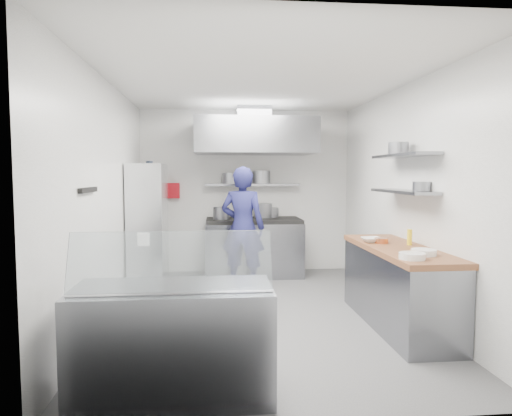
{
  "coord_description": "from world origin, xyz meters",
  "views": [
    {
      "loc": [
        -0.57,
        -5.44,
        1.71
      ],
      "look_at": [
        0.0,
        0.6,
        1.25
      ],
      "focal_mm": 32.0,
      "sensor_mm": 36.0,
      "label": 1
    }
  ],
  "objects": [
    {
      "name": "floor",
      "position": [
        0.0,
        0.0,
        0.0
      ],
      "size": [
        5.0,
        5.0,
        0.0
      ],
      "primitive_type": "plane",
      "color": "#48484A",
      "rests_on": "ground"
    },
    {
      "name": "ceiling",
      "position": [
        0.0,
        0.0,
        2.8
      ],
      "size": [
        5.0,
        5.0,
        0.0
      ],
      "primitive_type": "plane",
      "rotation": [
        3.14,
        0.0,
        0.0
      ],
      "color": "silver",
      "rests_on": "wall_back"
    },
    {
      "name": "wall_back",
      "position": [
        0.0,
        2.5,
        1.4
      ],
      "size": [
        3.6,
        2.8,
        0.02
      ],
      "primitive_type": "cube",
      "rotation": [
        1.57,
        0.0,
        0.0
      ],
      "color": "white",
      "rests_on": "floor"
    },
    {
      "name": "wall_front",
      "position": [
        0.0,
        -2.5,
        1.4
      ],
      "size": [
        3.6,
        2.8,
        0.02
      ],
      "primitive_type": "cube",
      "rotation": [
        -1.57,
        0.0,
        0.0
      ],
      "color": "white",
      "rests_on": "floor"
    },
    {
      "name": "wall_left",
      "position": [
        -1.8,
        0.0,
        1.4
      ],
      "size": [
        2.8,
        5.0,
        0.02
      ],
      "primitive_type": "cube",
      "rotation": [
        1.57,
        0.0,
        1.57
      ],
      "color": "white",
      "rests_on": "floor"
    },
    {
      "name": "wall_right",
      "position": [
        1.8,
        0.0,
        1.4
      ],
      "size": [
        2.8,
        5.0,
        0.02
      ],
      "primitive_type": "cube",
      "rotation": [
        1.57,
        0.0,
        -1.57
      ],
      "color": "white",
      "rests_on": "floor"
    },
    {
      "name": "gas_range",
      "position": [
        0.1,
        2.1,
        0.45
      ],
      "size": [
        1.6,
        0.8,
        0.9
      ],
      "primitive_type": "cube",
      "color": "gray",
      "rests_on": "floor"
    },
    {
      "name": "cooktop",
      "position": [
        0.1,
        2.1,
        0.93
      ],
      "size": [
        1.57,
        0.78,
        0.06
      ],
      "primitive_type": "cube",
      "color": "black",
      "rests_on": "gas_range"
    },
    {
      "name": "stock_pot_left",
      "position": [
        -0.44,
        2.04,
        1.06
      ],
      "size": [
        0.27,
        0.27,
        0.2
      ],
      "primitive_type": "cylinder",
      "color": "slate",
      "rests_on": "cooktop"
    },
    {
      "name": "stock_pot_mid",
      "position": [
        0.28,
        2.28,
        1.08
      ],
      "size": [
        0.31,
        0.31,
        0.24
      ],
      "primitive_type": "cylinder",
      "color": "slate",
      "rests_on": "cooktop"
    },
    {
      "name": "stock_pot_right",
      "position": [
        0.43,
        2.34,
        1.04
      ],
      "size": [
        0.25,
        0.25,
        0.16
      ],
      "primitive_type": "cylinder",
      "color": "slate",
      "rests_on": "cooktop"
    },
    {
      "name": "over_range_shelf",
      "position": [
        0.1,
        2.34,
        1.52
      ],
      "size": [
        1.6,
        0.3,
        0.04
      ],
      "primitive_type": "cube",
      "color": "gray",
      "rests_on": "wall_back"
    },
    {
      "name": "shelf_pot_a",
      "position": [
        -0.28,
        2.23,
        1.63
      ],
      "size": [
        0.27,
        0.27,
        0.18
      ],
      "primitive_type": "cylinder",
      "color": "slate",
      "rests_on": "over_range_shelf"
    },
    {
      "name": "shelf_pot_b",
      "position": [
        0.25,
        2.25,
        1.65
      ],
      "size": [
        0.3,
        0.3,
        0.22
      ],
      "primitive_type": "cylinder",
      "color": "slate",
      "rests_on": "over_range_shelf"
    },
    {
      "name": "extractor_hood",
      "position": [
        0.1,
        1.93,
        2.3
      ],
      "size": [
        1.9,
        1.15,
        0.55
      ],
      "primitive_type": "cube",
      "color": "gray",
      "rests_on": "wall_back"
    },
    {
      "name": "hood_duct",
      "position": [
        0.1,
        2.15,
        2.68
      ],
      "size": [
        0.55,
        0.55,
        0.24
      ],
      "primitive_type": "cube",
      "color": "slate",
      "rests_on": "extractor_hood"
    },
    {
      "name": "red_firebox",
      "position": [
        -1.25,
        2.44,
        1.42
      ],
      "size": [
        0.22,
        0.1,
        0.26
      ],
      "primitive_type": "cube",
      "color": "#B30E19",
      "rests_on": "wall_back"
    },
    {
      "name": "chef",
      "position": [
        -0.13,
        1.3,
        0.91
      ],
      "size": [
        0.77,
        0.62,
        1.82
      ],
      "primitive_type": "imported",
      "rotation": [
        0.0,
        0.0,
        2.82
      ],
      "color": "#191B4D",
      "rests_on": "floor"
    },
    {
      "name": "wire_rack",
      "position": [
        -1.53,
        1.38,
        0.93
      ],
      "size": [
        0.5,
        0.9,
        1.85
      ],
      "primitive_type": "cube",
      "color": "silver",
      "rests_on": "floor"
    },
    {
      "name": "rack_bin_a",
      "position": [
        -1.53,
        0.97,
        0.8
      ],
      "size": [
        0.15,
        0.19,
        0.17
      ],
      "primitive_type": "cube",
      "color": "white",
      "rests_on": "wire_rack"
    },
    {
      "name": "rack_bin_b",
      "position": [
        -1.53,
        1.42,
        1.3
      ],
      "size": [
        0.13,
        0.17,
        0.15
      ],
      "primitive_type": "cube",
      "color": "yellow",
      "rests_on": "wire_rack"
    },
    {
      "name": "rack_jar",
      "position": [
        -1.48,
        1.25,
        1.8
      ],
      "size": [
        0.1,
        0.1,
        0.18
      ],
      "primitive_type": "cylinder",
      "color": "black",
      "rests_on": "wire_rack"
    },
    {
      "name": "knife_strip",
      "position": [
        -1.78,
        -0.9,
        1.55
      ],
      "size": [
        0.04,
        0.55,
        0.05
      ],
      "primitive_type": "cube",
      "color": "black",
      "rests_on": "wall_left"
    },
    {
      "name": "prep_counter_base",
      "position": [
        1.48,
        -0.6,
        0.42
      ],
      "size": [
        0.62,
        2.0,
        0.84
      ],
      "primitive_type": "cube",
      "color": "gray",
      "rests_on": "floor"
    },
    {
      "name": "prep_counter_top",
      "position": [
        1.48,
        -0.6,
        0.87
      ],
      "size": [
        0.65,
        2.04,
        0.06
      ],
      "primitive_type": "cube",
      "color": "brown",
      "rests_on": "prep_counter_base"
    },
    {
      "name": "plate_stack_a",
      "position": [
        1.5,
        -1.15,
        0.93
      ],
      "size": [
        0.24,
        0.24,
        0.06
      ],
      "primitive_type": "cylinder",
      "color": "white",
      "rests_on": "prep_counter_top"
    },
    {
      "name": "plate_stack_b",
      "position": [
        1.3,
        -1.34,
        0.93
      ],
      "size": [
        0.25,
        0.25,
        0.06
      ],
      "primitive_type": "cylinder",
      "color": "white",
      "rests_on": "prep_counter_top"
    },
    {
      "name": "copper_pan",
      "position": [
        1.38,
        -0.34,
        0.93
      ],
      "size": [
        0.16,
        0.16,
        0.06
      ],
      "primitive_type": "cylinder",
      "color": "#BE6235",
      "rests_on": "prep_counter_top"
    },
    {
      "name": "squeeze_bottle",
      "position": [
        1.64,
        -0.51,
        0.99
      ],
      "size": [
        0.06,
        0.06,
        0.18
      ],
      "primitive_type": "cylinder",
      "color": "yellow",
      "rests_on": "prep_counter_top"
    },
    {
      "name": "mixing_bowl",
      "position": [
        1.29,
        -0.27,
        0.93
      ],
      "size": [
        0.26,
        0.26,
        0.06
      ],
      "primitive_type": "imported",
      "rotation": [
        0.0,
        0.0,
        0.1
      ],
      "color": "white",
      "rests_on": "prep_counter_top"
    },
    {
      "name": "wall_shelf_lower",
      "position": [
        1.64,
        -0.3,
        1.5
      ],
      "size": [
        0.3,
        1.3,
        0.04
      ],
      "primitive_type": "cube",
      "color": "gray",
      "rests_on": "wall_right"
    },
    {
      "name": "wall_shelf_upper",
      "position": [
        1.64,
        -0.3,
        1.92
      ],
      "size": [
        0.3,
        1.3,
        0.04
      ],
      "primitive_type": "cube",
      "color": "gray",
      "rests_on": "wall_right"
    },
    {
      "name": "shelf_pot_c",
      "position": [
        1.72,
        -0.62,
        1.57
      ],
      "size": [
        0.2,
        0.2,
        0.1
      ],
      "primitive_type": "cylinder",
      "color": "slate",
      "rests_on": "wall_shelf_lower"
    },
    {
      "name": "shelf_pot_d",
      "position": [
        1.63,
        -0.18,
        2.01
      ],
      "size": [
        0.24,
        0.24,
        0.14
      ],
      "primitive_type": "cylinder",
      "color": "slate",
      "rests_on": "wall_shelf_upper"
    },
    {
      "name": "display_case",
      "position": [
        -0.88,
        -2.0,
        0.42
      ],
      "size": [
        1.5,
        0.7,
        0.85
      ],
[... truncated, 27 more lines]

